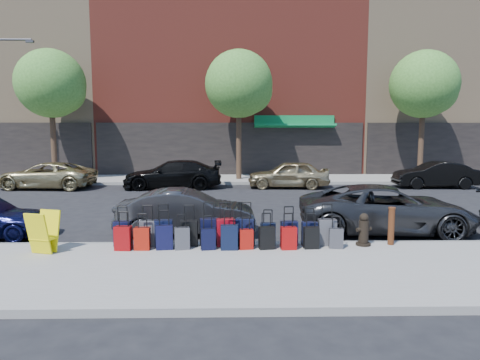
{
  "coord_description": "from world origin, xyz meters",
  "views": [
    {
      "loc": [
        0.11,
        -14.96,
        2.95
      ],
      "look_at": [
        0.36,
        -1.5,
        1.37
      ],
      "focal_mm": 32.0,
      "sensor_mm": 36.0,
      "label": 1
    }
  ],
  "objects_px": {
    "tree_center": "(241,86)",
    "car_far_1": "(173,174)",
    "tree_left": "(53,85)",
    "car_far_0": "(46,176)",
    "car_far_3": "(435,175)",
    "display_rack": "(43,233)",
    "car_near_2": "(386,209)",
    "bollard": "(391,225)",
    "car_far_2": "(288,174)",
    "tree_right": "(426,86)",
    "car_near_1": "(186,212)",
    "suitcase_front_5": "(226,232)",
    "fire_hydrant": "(364,231)"
  },
  "relations": [
    {
      "from": "tree_center",
      "to": "display_rack",
      "type": "distance_m",
      "value": 16.34
    },
    {
      "from": "display_rack",
      "to": "car_far_0",
      "type": "xyz_separation_m",
      "value": [
        -5.06,
        11.96,
        0.04
      ]
    },
    {
      "from": "bollard",
      "to": "tree_right",
      "type": "bearing_deg",
      "value": 63.46
    },
    {
      "from": "car_near_2",
      "to": "bollard",
      "type": "bearing_deg",
      "value": 168.11
    },
    {
      "from": "tree_center",
      "to": "car_near_2",
      "type": "relative_size",
      "value": 1.47
    },
    {
      "from": "car_near_1",
      "to": "car_far_1",
      "type": "relative_size",
      "value": 0.79
    },
    {
      "from": "car_near_1",
      "to": "display_rack",
      "type": "bearing_deg",
      "value": 126.24
    },
    {
      "from": "car_near_2",
      "to": "car_far_3",
      "type": "height_order",
      "value": "car_near_2"
    },
    {
      "from": "car_near_1",
      "to": "car_near_2",
      "type": "distance_m",
      "value": 5.73
    },
    {
      "from": "tree_right",
      "to": "car_near_2",
      "type": "xyz_separation_m",
      "value": [
        -6.59,
        -12.43,
        -4.72
      ]
    },
    {
      "from": "fire_hydrant",
      "to": "car_near_1",
      "type": "distance_m",
      "value": 4.83
    },
    {
      "from": "tree_left",
      "to": "car_far_0",
      "type": "xyz_separation_m",
      "value": [
        0.61,
        -2.89,
        -4.75
      ]
    },
    {
      "from": "tree_right",
      "to": "car_far_1",
      "type": "relative_size",
      "value": 1.48
    },
    {
      "from": "tree_center",
      "to": "tree_right",
      "type": "bearing_deg",
      "value": 0.0
    },
    {
      "from": "tree_left",
      "to": "car_far_0",
      "type": "height_order",
      "value": "tree_left"
    },
    {
      "from": "tree_right",
      "to": "bollard",
      "type": "relative_size",
      "value": 7.85
    },
    {
      "from": "car_near_2",
      "to": "tree_left",
      "type": "bearing_deg",
      "value": 53.79
    },
    {
      "from": "car_far_0",
      "to": "car_far_1",
      "type": "xyz_separation_m",
      "value": [
        6.36,
        -0.06,
        0.05
      ]
    },
    {
      "from": "car_far_0",
      "to": "car_far_1",
      "type": "distance_m",
      "value": 6.36
    },
    {
      "from": "car_near_2",
      "to": "tree_center",
      "type": "bearing_deg",
      "value": 22.03
    },
    {
      "from": "tree_left",
      "to": "car_far_1",
      "type": "xyz_separation_m",
      "value": [
        6.96,
        -2.95,
        -4.7
      ]
    },
    {
      "from": "car_far_2",
      "to": "car_far_1",
      "type": "bearing_deg",
      "value": -84.94
    },
    {
      "from": "car_near_1",
      "to": "tree_right",
      "type": "bearing_deg",
      "value": -45.25
    },
    {
      "from": "bollard",
      "to": "car_far_2",
      "type": "bearing_deg",
      "value": 95.09
    },
    {
      "from": "tree_right",
      "to": "car_near_2",
      "type": "relative_size",
      "value": 1.47
    },
    {
      "from": "car_far_1",
      "to": "bollard",
      "type": "bearing_deg",
      "value": 28.24
    },
    {
      "from": "tree_left",
      "to": "car_far_3",
      "type": "relative_size",
      "value": 1.79
    },
    {
      "from": "tree_center",
      "to": "bollard",
      "type": "distance_m",
      "value": 15.45
    },
    {
      "from": "fire_hydrant",
      "to": "bollard",
      "type": "distance_m",
      "value": 0.7
    },
    {
      "from": "tree_center",
      "to": "bollard",
      "type": "height_order",
      "value": "tree_center"
    },
    {
      "from": "suitcase_front_5",
      "to": "car_near_2",
      "type": "xyz_separation_m",
      "value": [
        4.6,
        1.9,
        0.2
      ]
    },
    {
      "from": "car_far_0",
      "to": "car_far_3",
      "type": "bearing_deg",
      "value": 94.28
    },
    {
      "from": "tree_left",
      "to": "car_far_3",
      "type": "bearing_deg",
      "value": -8.29
    },
    {
      "from": "fire_hydrant",
      "to": "car_far_2",
      "type": "xyz_separation_m",
      "value": [
        -0.33,
        11.47,
        0.18
      ]
    },
    {
      "from": "display_rack",
      "to": "car_near_2",
      "type": "distance_m",
      "value": 9.08
    },
    {
      "from": "car_far_3",
      "to": "tree_left",
      "type": "bearing_deg",
      "value": -96.55
    },
    {
      "from": "car_near_2",
      "to": "car_far_2",
      "type": "xyz_separation_m",
      "value": [
        -1.57,
        9.55,
        0.01
      ]
    },
    {
      "from": "bollard",
      "to": "display_rack",
      "type": "xyz_separation_m",
      "value": [
        -8.2,
        -0.56,
        -0.01
      ]
    },
    {
      "from": "tree_left",
      "to": "car_far_3",
      "type": "distance_m",
      "value": 21.1
    },
    {
      "from": "tree_right",
      "to": "car_near_1",
      "type": "distance_m",
      "value": 18.24
    },
    {
      "from": "tree_center",
      "to": "suitcase_front_5",
      "type": "bearing_deg",
      "value": -92.77
    },
    {
      "from": "suitcase_front_5",
      "to": "car_far_1",
      "type": "xyz_separation_m",
      "value": [
        -2.84,
        11.37,
        0.23
      ]
    },
    {
      "from": "tree_left",
      "to": "tree_right",
      "type": "xyz_separation_m",
      "value": [
        21.0,
        0.0,
        0.0
      ]
    },
    {
      "from": "tree_right",
      "to": "car_near_2",
      "type": "bearing_deg",
      "value": -117.93
    },
    {
      "from": "tree_center",
      "to": "car_far_1",
      "type": "relative_size",
      "value": 1.48
    },
    {
      "from": "fire_hydrant",
      "to": "car_far_1",
      "type": "xyz_separation_m",
      "value": [
        -6.2,
        11.4,
        0.2
      ]
    },
    {
      "from": "bollard",
      "to": "car_near_1",
      "type": "relative_size",
      "value": 0.24
    },
    {
      "from": "tree_left",
      "to": "car_near_2",
      "type": "xyz_separation_m",
      "value": [
        14.41,
        -12.43,
        -4.72
      ]
    },
    {
      "from": "bollard",
      "to": "car_near_1",
      "type": "bearing_deg",
      "value": 161.62
    },
    {
      "from": "display_rack",
      "to": "car_near_2",
      "type": "height_order",
      "value": "car_near_2"
    }
  ]
}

